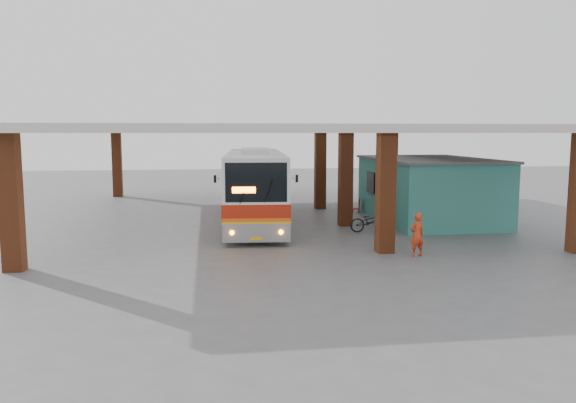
% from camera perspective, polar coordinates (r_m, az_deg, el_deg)
% --- Properties ---
extents(ground, '(90.00, 90.00, 0.00)m').
position_cam_1_polar(ground, '(23.16, 0.36, -3.83)').
color(ground, '#515154').
rests_on(ground, ground).
extents(brick_columns, '(20.10, 21.60, 4.35)m').
position_cam_1_polar(brick_columns, '(28.00, 1.75, 2.54)').
color(brick_columns, brown).
rests_on(brick_columns, ground).
extents(canopy_roof, '(21.00, 23.00, 0.30)m').
position_cam_1_polar(canopy_roof, '(29.25, -0.55, 7.29)').
color(canopy_roof, beige).
rests_on(canopy_roof, brick_columns).
extents(shop_building, '(5.20, 8.20, 3.11)m').
position_cam_1_polar(shop_building, '(28.77, 14.08, 1.23)').
color(shop_building, '#307A71').
rests_on(shop_building, ground).
extents(coach_bus, '(3.55, 12.65, 3.64)m').
position_cam_1_polar(coach_bus, '(27.30, -3.37, 1.64)').
color(coach_bus, silver).
rests_on(coach_bus, ground).
extents(motorcycle, '(1.89, 0.72, 0.98)m').
position_cam_1_polar(motorcycle, '(24.95, 8.44, -1.99)').
color(motorcycle, black).
rests_on(motorcycle, ground).
extents(pedestrian, '(0.65, 0.51, 1.56)m').
position_cam_1_polar(pedestrian, '(20.34, 12.97, -3.31)').
color(pedestrian, '#BA3217').
rests_on(pedestrian, ground).
extents(red_chair, '(0.52, 0.52, 0.78)m').
position_cam_1_polar(red_chair, '(30.89, 7.09, -0.48)').
color(red_chair, red).
rests_on(red_chair, ground).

